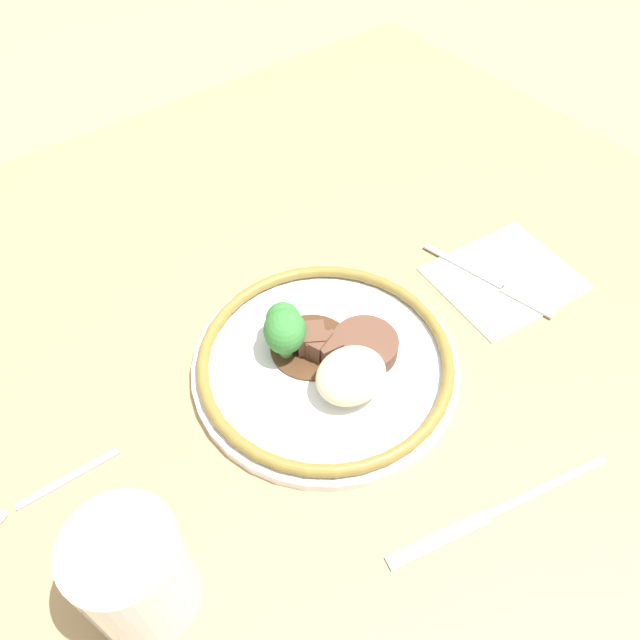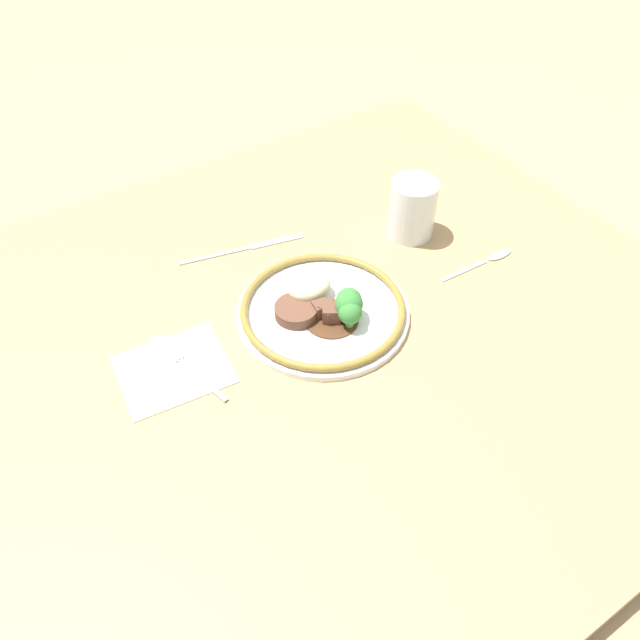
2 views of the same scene
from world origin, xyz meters
TOP-DOWN VIEW (x-y plane):
  - ground_plane at (0.00, 0.00)m, footprint 8.00×8.00m
  - dining_table at (0.00, 0.00)m, footprint 1.13×1.04m
  - napkin at (-0.24, 0.04)m, footprint 0.16×0.14m
  - plate at (-0.00, 0.02)m, footprint 0.27×0.27m
  - juice_glass at (0.24, 0.11)m, footprint 0.08×0.08m
  - fork at (-0.22, 0.04)m, footprint 0.05×0.17m
  - knife at (-0.02, 0.22)m, footprint 0.22×0.06m
  - spoon at (0.31, -0.03)m, footprint 0.15×0.02m

SIDE VIEW (x-z plane):
  - ground_plane at x=0.00m, z-range 0.00..0.00m
  - dining_table at x=0.00m, z-range 0.00..0.04m
  - napkin at x=-0.24m, z-range 0.04..0.04m
  - knife at x=-0.02m, z-range 0.04..0.05m
  - spoon at x=0.31m, z-range 0.04..0.05m
  - fork at x=-0.22m, z-range 0.04..0.05m
  - plate at x=0.00m, z-range 0.03..0.09m
  - juice_glass at x=0.24m, z-range 0.04..0.14m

